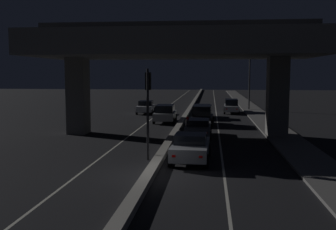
% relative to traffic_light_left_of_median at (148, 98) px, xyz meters
% --- Properties ---
extents(ground_plane, '(200.00, 200.00, 0.00)m').
position_rel_traffic_light_left_of_median_xyz_m(ground_plane, '(0.66, -3.55, -3.39)').
color(ground_plane, black).
extents(lane_line_left_inner, '(0.12, 126.00, 0.00)m').
position_rel_traffic_light_left_of_median_xyz_m(lane_line_left_inner, '(-2.74, 31.45, -3.39)').
color(lane_line_left_inner, beige).
rests_on(lane_line_left_inner, ground_plane).
extents(lane_line_right_inner, '(0.12, 126.00, 0.00)m').
position_rel_traffic_light_left_of_median_xyz_m(lane_line_right_inner, '(4.05, 31.45, -3.39)').
color(lane_line_right_inner, beige).
rests_on(lane_line_right_inner, ground_plane).
extents(median_divider, '(0.51, 126.00, 0.31)m').
position_rel_traffic_light_left_of_median_xyz_m(median_divider, '(0.66, 31.45, -3.24)').
color(median_divider, gray).
rests_on(median_divider, ground_plane).
extents(sidewalk_right, '(2.51, 126.00, 0.14)m').
position_rel_traffic_light_left_of_median_xyz_m(sidewalk_right, '(8.74, 24.45, -3.32)').
color(sidewalk_right, '#5B5956').
rests_on(sidewalk_right, ground_plane).
extents(elevated_overpass, '(21.27, 9.65, 8.64)m').
position_rel_traffic_light_left_of_median_xyz_m(elevated_overpass, '(0.66, 8.86, 3.20)').
color(elevated_overpass, slate).
rests_on(elevated_overpass, ground_plane).
extents(traffic_light_left_of_median, '(0.30, 0.49, 4.98)m').
position_rel_traffic_light_left_of_median_xyz_m(traffic_light_left_of_median, '(0.00, 0.00, 0.00)').
color(traffic_light_left_of_median, black).
rests_on(traffic_light_left_of_median, ground_plane).
extents(street_lamp, '(2.63, 0.32, 7.54)m').
position_rel_traffic_light_left_of_median_xyz_m(street_lamp, '(7.90, 30.35, 1.13)').
color(street_lamp, '#2D2D30').
rests_on(street_lamp, ground_plane).
extents(car_silver_lead, '(2.14, 4.30, 1.52)m').
position_rel_traffic_light_left_of_median_xyz_m(car_silver_lead, '(2.35, -0.31, -2.61)').
color(car_silver_lead, gray).
rests_on(car_silver_lead, ground_plane).
extents(car_grey_second, '(2.00, 4.54, 1.35)m').
position_rel_traffic_light_left_of_median_xyz_m(car_grey_second, '(2.49, 8.11, -2.67)').
color(car_grey_second, '#515459').
rests_on(car_grey_second, ground_plane).
extents(car_black_third, '(2.17, 4.27, 1.80)m').
position_rel_traffic_light_left_of_median_xyz_m(car_black_third, '(2.63, 15.16, -2.44)').
color(car_black_third, black).
rests_on(car_black_third, ground_plane).
extents(car_dark_green_fourth, '(1.93, 4.76, 1.45)m').
position_rel_traffic_light_left_of_median_xyz_m(car_dark_green_fourth, '(2.52, 20.86, -2.63)').
color(car_dark_green_fourth, black).
rests_on(car_dark_green_fourth, ground_plane).
extents(car_white_fifth, '(1.94, 4.73, 1.66)m').
position_rel_traffic_light_left_of_median_xyz_m(car_white_fifth, '(5.86, 26.66, -2.53)').
color(car_white_fifth, silver).
rests_on(car_white_fifth, ground_plane).
extents(car_silver_lead_oncoming, '(2.11, 4.50, 1.70)m').
position_rel_traffic_light_left_of_median_xyz_m(car_silver_lead_oncoming, '(-1.01, 16.71, -2.51)').
color(car_silver_lead_oncoming, gray).
rests_on(car_silver_lead_oncoming, ground_plane).
extents(car_white_second_oncoming, '(2.05, 4.01, 1.51)m').
position_rel_traffic_light_left_of_median_xyz_m(car_white_second_oncoming, '(-4.29, 24.87, -2.62)').
color(car_white_second_oncoming, silver).
rests_on(car_white_second_oncoming, ground_plane).
extents(motorcycle_white_filtering_near, '(0.33, 1.77, 1.48)m').
position_rel_traffic_light_left_of_median_xyz_m(motorcycle_white_filtering_near, '(1.64, 2.38, -2.76)').
color(motorcycle_white_filtering_near, black).
rests_on(motorcycle_white_filtering_near, ground_plane).
extents(motorcycle_blue_filtering_mid, '(0.34, 1.82, 1.51)m').
position_rel_traffic_light_left_of_median_xyz_m(motorcycle_blue_filtering_mid, '(1.66, 8.27, -2.75)').
color(motorcycle_blue_filtering_mid, black).
rests_on(motorcycle_blue_filtering_mid, ground_plane).
extents(pedestrian_on_sidewalk, '(0.30, 0.30, 1.83)m').
position_rel_traffic_light_left_of_median_xyz_m(pedestrian_on_sidewalk, '(8.26, 9.48, -2.30)').
color(pedestrian_on_sidewalk, '#2D261E').
rests_on(pedestrian_on_sidewalk, sidewalk_right).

